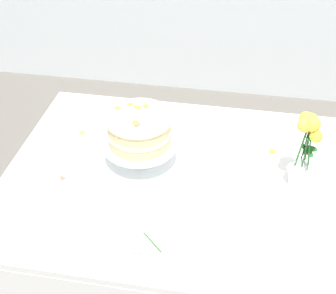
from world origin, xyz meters
The scene contains 10 objects.
ground_plane centered at (0.00, 0.00, 0.00)m, with size 12.00×12.00×0.00m, color #666059.
dining_table centered at (0.00, -0.03, 0.65)m, with size 1.40×1.00×0.74m.
linen_napkin centered at (-0.19, 0.05, 0.74)m, with size 0.32×0.32×0.00m, color white.
cake_stand centered at (-0.19, 0.05, 0.82)m, with size 0.29×0.29×0.10m.
layer_cake centered at (-0.19, 0.06, 0.90)m, with size 0.25×0.25×0.13m.
flower_vase centered at (0.41, 0.03, 0.90)m, with size 0.10×0.11×0.31m.
fallen_rose centered at (-0.11, -0.38, 0.76)m, with size 0.10×0.10×0.04m.
loose_petal_0 centered at (-0.47, -0.09, 0.74)m, with size 0.03×0.02×0.00m, color #E56B51.
loose_petal_1 centered at (0.32, 0.21, 0.74)m, with size 0.03×0.03×0.00m, color orange.
loose_petal_2 centered at (-0.49, 0.20, 0.74)m, with size 0.03×0.02×0.00m, color yellow.
Camera 1 is at (0.14, -1.25, 1.89)m, focal length 47.59 mm.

